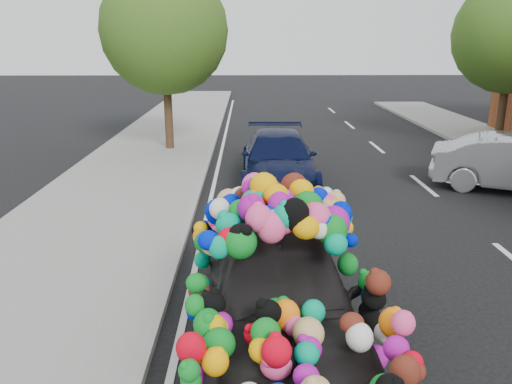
# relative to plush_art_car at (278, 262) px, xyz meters

# --- Properties ---
(ground) EXTENTS (100.00, 100.00, 0.00)m
(ground) POSITION_rel_plush_art_car_xyz_m (0.74, 2.15, -1.12)
(ground) COLOR black
(ground) RESTS_ON ground
(sidewalk) EXTENTS (4.00, 60.00, 0.12)m
(sidewalk) POSITION_rel_plush_art_car_xyz_m (-3.56, 2.15, -1.06)
(sidewalk) COLOR gray
(sidewalk) RESTS_ON ground
(kerb) EXTENTS (0.15, 60.00, 0.13)m
(kerb) POSITION_rel_plush_art_car_xyz_m (-1.61, 2.15, -1.06)
(kerb) COLOR gray
(kerb) RESTS_ON ground
(tree_near_sidewalk) EXTENTS (4.20, 4.20, 6.13)m
(tree_near_sidewalk) POSITION_rel_plush_art_car_xyz_m (-3.06, 11.65, 2.90)
(tree_near_sidewalk) COLOR #332114
(tree_near_sidewalk) RESTS_ON ground
(plush_art_car) EXTENTS (2.41, 4.82, 2.19)m
(plush_art_car) POSITION_rel_plush_art_car_xyz_m (0.00, 0.00, 0.00)
(plush_art_car) COLOR black
(plush_art_car) RESTS_ON ground
(navy_sedan) EXTENTS (1.98, 4.75, 1.37)m
(navy_sedan) POSITION_rel_plush_art_car_xyz_m (0.46, 7.36, -0.44)
(navy_sedan) COLOR black
(navy_sedan) RESTS_ON ground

